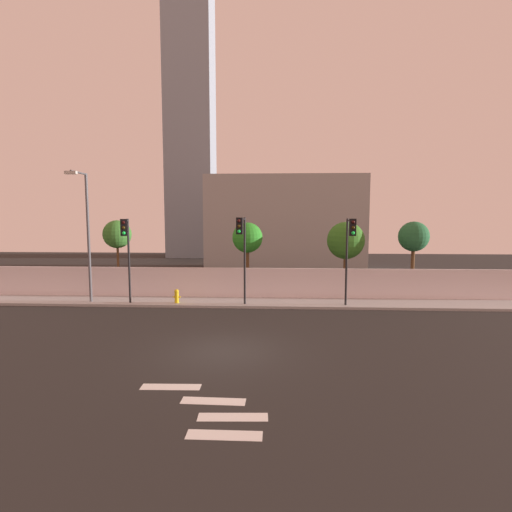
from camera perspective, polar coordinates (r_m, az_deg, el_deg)
ground_plane at (r=15.61m, az=-4.68°, el=-13.43°), size 80.00×80.00×0.00m
sidewalk at (r=23.45m, az=-2.02°, el=-6.68°), size 36.00×2.40×0.15m
perimeter_wall at (r=24.53m, az=-1.77°, el=-3.81°), size 36.00×0.18×1.80m
crosswalk_marking at (r=11.46m, az=-6.83°, el=-20.85°), size 3.88×3.02×0.01m
traffic_light_left at (r=21.93m, az=13.28°, el=1.81°), size 0.35×1.45×4.84m
traffic_light_center at (r=22.93m, az=-18.09°, el=1.86°), size 0.60×1.75×4.82m
traffic_light_right at (r=21.77m, az=-2.02°, el=2.01°), size 0.44×1.23×4.90m
street_lamp_curbside at (r=24.61m, az=-23.16°, el=3.80°), size 0.61×2.05×7.38m
fire_hydrant at (r=23.37m, az=-11.30°, el=-5.58°), size 0.44×0.26×0.80m
roadside_tree_leftmost at (r=27.56m, az=-19.27°, el=2.91°), size 1.83×1.83×4.85m
roadside_tree_midleft at (r=25.60m, az=-1.24°, el=2.56°), size 1.95×1.95×4.72m
roadside_tree_midright at (r=25.92m, az=12.73°, el=2.13°), size 2.38×2.38×4.76m
roadside_tree_rightmost at (r=26.96m, az=21.66°, el=2.50°), size 1.89×1.89×4.78m
low_building_distant at (r=38.12m, az=4.12°, el=4.66°), size 14.57×6.00×8.81m
tower_on_skyline at (r=52.54m, az=-9.38°, el=18.53°), size 5.64×5.00×33.60m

